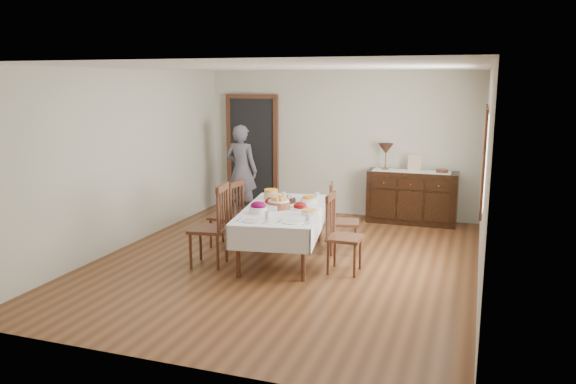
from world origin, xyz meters
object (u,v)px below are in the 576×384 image
(person, at_px, (241,168))
(table_lamp, at_px, (386,150))
(dining_table, at_px, (283,214))
(sideboard, at_px, (412,197))
(chair_left_far, at_px, (229,214))
(chair_left_near, at_px, (212,225))
(chair_right_far, at_px, (340,218))
(chair_right_near, at_px, (341,233))

(person, height_order, table_lamp, person)
(dining_table, xyz_separation_m, sideboard, (1.45, 2.58, -0.17))
(chair_left_far, bearing_deg, sideboard, 140.59)
(dining_table, height_order, chair_left_near, chair_left_near)
(chair_right_far, height_order, sideboard, chair_right_far)
(chair_right_near, height_order, person, person)
(dining_table, bearing_deg, chair_right_near, -27.86)
(table_lamp, bearing_deg, chair_left_far, -129.36)
(chair_left_near, bearing_deg, table_lamp, 143.77)
(chair_right_near, relative_size, table_lamp, 2.22)
(chair_left_far, bearing_deg, table_lamp, 146.77)
(dining_table, bearing_deg, chair_left_far, 156.46)
(chair_right_far, bearing_deg, person, 41.63)
(chair_left_near, xyz_separation_m, chair_right_far, (1.47, 1.10, -0.05))
(person, bearing_deg, sideboard, -166.97)
(sideboard, bearing_deg, chair_left_near, -124.98)
(chair_right_near, bearing_deg, person, 45.46)
(chair_right_near, relative_size, chair_right_far, 1.01)
(dining_table, distance_m, chair_right_near, 0.95)
(table_lamp, bearing_deg, chair_right_far, -97.79)
(chair_right_near, bearing_deg, sideboard, -10.82)
(dining_table, xyz_separation_m, chair_right_near, (0.89, -0.30, -0.10))
(chair_right_near, height_order, table_lamp, table_lamp)
(chair_right_near, xyz_separation_m, chair_right_far, (-0.20, 0.79, -0.01))
(chair_right_far, relative_size, table_lamp, 2.19)
(chair_right_near, xyz_separation_m, person, (-2.44, 2.42, 0.37))
(dining_table, xyz_separation_m, chair_right_far, (0.69, 0.49, -0.11))
(chair_right_near, distance_m, chair_right_far, 0.82)
(chair_left_near, height_order, sideboard, chair_left_near)
(chair_right_near, relative_size, person, 0.58)
(dining_table, bearing_deg, person, 116.97)
(dining_table, bearing_deg, chair_right_far, 26.04)
(dining_table, xyz_separation_m, table_lamp, (0.98, 2.56, 0.64))
(dining_table, height_order, table_lamp, table_lamp)
(table_lamp, bearing_deg, sideboard, 1.86)
(chair_right_far, bearing_deg, chair_left_near, 114.44)
(chair_right_far, bearing_deg, sideboard, -32.43)
(dining_table, relative_size, chair_right_near, 2.16)
(chair_left_near, xyz_separation_m, chair_left_far, (-0.15, 0.85, -0.05))
(dining_table, relative_size, sideboard, 1.46)
(sideboard, xyz_separation_m, person, (-3.00, -0.46, 0.43))
(chair_left_near, relative_size, sideboard, 0.73)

